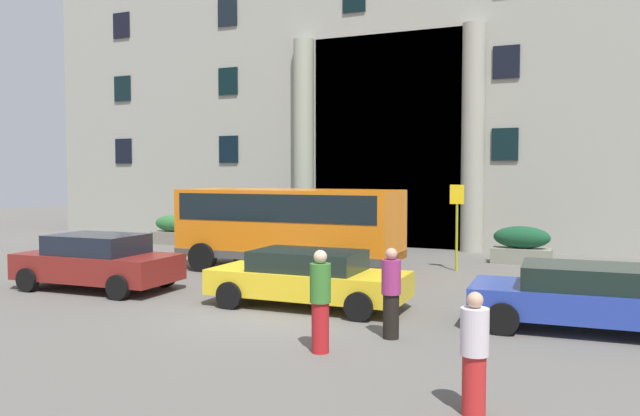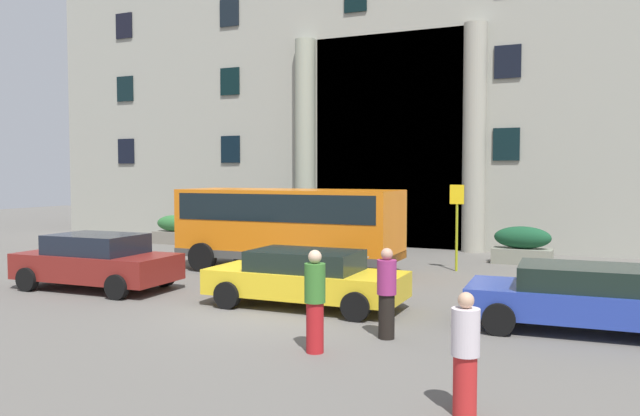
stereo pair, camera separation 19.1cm
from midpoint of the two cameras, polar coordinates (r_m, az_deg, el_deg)
name	(u,v)px [view 2 (the right image)]	position (r m, az deg, el deg)	size (l,w,h in m)	color
ground_plane	(270,316)	(14.08, -4.18, -9.67)	(80.00, 64.00, 0.12)	#5E5B55
office_building_facade	(454,35)	(30.90, 12.14, 15.04)	(38.77, 9.69, 18.92)	#9A998D
orange_minibus	(289,222)	(19.75, -2.52, -1.25)	(6.97, 2.83, 2.55)	orange
bus_stop_sign	(457,218)	(20.12, 12.51, -0.89)	(0.44, 0.08, 2.70)	#95A019
hedge_planter_east	(175,230)	(27.98, -12.78, -1.96)	(1.89, 0.76, 1.24)	slate
hedge_planter_far_west	(296,231)	(25.12, -1.95, -2.07)	(1.97, 0.97, 1.60)	#6B5E60
hedge_planter_west	(522,246)	(22.43, 18.03, -3.26)	(1.94, 0.85, 1.27)	gray
parked_coupe_end	(97,261)	(17.71, -19.22, -4.54)	(4.33, 2.24, 1.46)	maroon
parked_estate_mid	(581,297)	(13.38, 22.90, -7.40)	(4.37, 2.24, 1.28)	#243A9C
parked_sedan_second	(305,277)	(14.52, -0.95, -6.29)	(4.58, 2.03, 1.30)	gold
motorcycle_far_end	(343,272)	(16.67, 2.39, -5.84)	(1.96, 0.59, 0.89)	black
pedestrian_man_crossing	(465,354)	(8.38, 13.64, -12.71)	(0.36, 0.36, 1.58)	red
pedestrian_man_red_shirt	(315,301)	(10.86, 0.05, -8.38)	(0.36, 0.36, 1.77)	#AF1B1F
pedestrian_woman_with_bag	(387,293)	(11.84, 6.50, -7.64)	(0.36, 0.36, 1.69)	black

